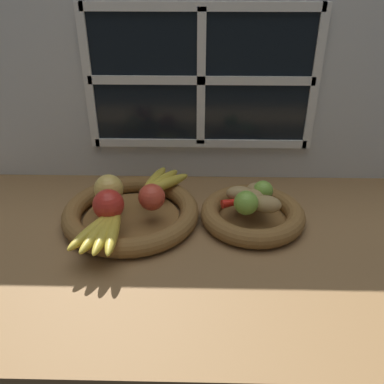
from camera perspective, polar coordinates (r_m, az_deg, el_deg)
name	(u,v)px	position (r cm, az deg, el deg)	size (l,w,h in cm)	color
ground_plane	(200,232)	(106.99, 1.11, -5.55)	(140.00, 90.00, 3.00)	olive
back_wall	(201,89)	(121.64, 1.33, 14.22)	(140.00, 4.60, 55.00)	silver
fruit_bowl_left	(132,213)	(108.65, -8.46, -2.94)	(35.83, 35.83, 4.85)	brown
fruit_bowl_right	(253,214)	(108.04, 8.51, -3.14)	(27.31, 27.31, 4.85)	brown
apple_red_right	(152,197)	(103.16, -5.60, -0.71)	(6.84, 6.84, 6.84)	#CC422D
apple_golden_left	(109,189)	(107.70, -11.53, 0.42)	(7.63, 7.63, 7.63)	#DBB756
apple_red_front	(109,205)	(100.75, -11.57, -1.75)	(7.66, 7.66, 7.66)	red
banana_bunch_front	(104,229)	(96.34, -12.17, -5.13)	(11.67, 19.85, 2.83)	gold
banana_bunch_back	(160,182)	(114.27, -4.45, 1.42)	(13.73, 16.58, 2.93)	gold
potato_small	(267,205)	(103.51, 10.48, -1.78)	(7.42, 4.71, 4.40)	#A38451
potato_back	(259,192)	(109.33, 9.41, 0.05)	(7.38, 5.74, 4.13)	#A38451
potato_large	(254,199)	(105.58, 8.70, -0.97)	(7.23, 5.38, 4.32)	#A38451
potato_oblong	(241,194)	(107.43, 6.81, -0.29)	(7.34, 4.47, 4.17)	#A38451
lime_near	(246,203)	(101.81, 7.64, -1.52)	(6.14, 6.14, 6.14)	#7AAD3D
lime_far	(263,191)	(108.76, 9.95, 0.20)	(5.33, 5.33, 5.33)	#7AAD3D
chili_pepper	(246,200)	(106.63, 7.53, -1.17)	(2.30, 2.30, 12.95)	red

